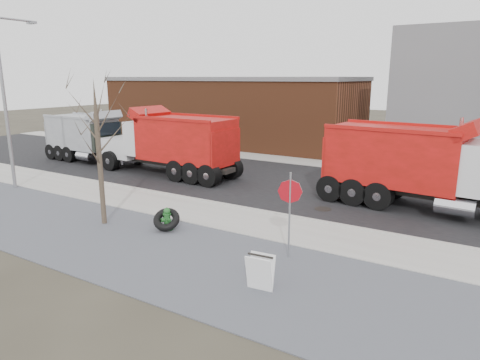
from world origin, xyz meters
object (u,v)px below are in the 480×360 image
Objects in this scene: stop_sign at (290,200)px; dump_truck_red_b at (170,142)px; dump_truck_red_a at (425,164)px; truck_tire at (167,219)px; sandwich_board at (260,272)px; fire_hydrant at (167,220)px; dump_truck_grey at (91,136)px.

stop_sign is 12.22m from dump_truck_red_b.
dump_truck_red_b is (-12.73, -0.33, -0.04)m from dump_truck_red_a.
stop_sign is 7.54m from dump_truck_red_a.
truck_tire is at bearing -176.15° from stop_sign.
fire_hydrant is at bearing 150.56° from sandwich_board.
dump_truck_grey is (-6.75, 0.32, -0.19)m from dump_truck_red_b.
dump_truck_grey reaches higher than fire_hydrant.
dump_truck_grey is at bearing 149.77° from truck_tire.
dump_truck_red_b is (-10.42, 8.96, 1.34)m from sandwich_board.
fire_hydrant is 4.85m from stop_sign.
fire_hydrant is 0.67× the size of truck_tire.
stop_sign is 0.36× the size of dump_truck_grey.
truck_tire is 0.14× the size of dump_truck_red_b.
sandwich_board is at bearing -25.95° from dump_truck_grey.
dump_truck_grey is at bearing 173.79° from fire_hydrant.
truck_tire is at bearing 130.83° from dump_truck_red_b.
stop_sign is 0.28× the size of dump_truck_red_a.
dump_truck_red_b reaches higher than truck_tire.
stop_sign is at bearing -20.28° from dump_truck_grey.
truck_tire is at bearing -129.89° from dump_truck_red_a.
stop_sign reaches higher than fire_hydrant.
dump_truck_grey is (-12.32, 7.18, 1.23)m from truck_tire.
dump_truck_red_a reaches higher than sandwich_board.
dump_truck_red_a is at bearing -176.79° from dump_truck_red_b.
dump_truck_red_b is (-10.18, 6.77, 0.05)m from stop_sign.
dump_truck_red_a is (7.20, 7.12, 1.50)m from fire_hydrant.
sandwich_board reaches higher than truck_tire.
sandwich_board is 19.55m from dump_truck_grey.
fire_hydrant is 14.25m from dump_truck_grey.
stop_sign is at bearing 1.14° from truck_tire.
dump_truck_red_b is (-5.57, 6.86, 1.43)m from truck_tire.
dump_truck_red_a is (2.56, 7.09, 0.09)m from stop_sign.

